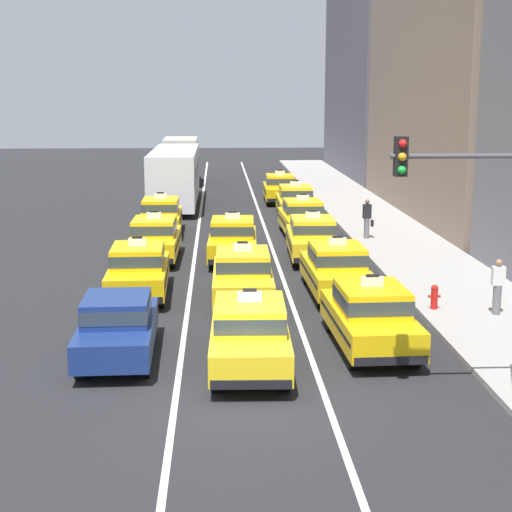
{
  "coord_description": "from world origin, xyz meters",
  "views": [
    {
      "loc": [
        -0.66,
        -16.03,
        6.39
      ],
      "look_at": [
        0.54,
        8.98,
        1.3
      ],
      "focal_mm": 56.39,
      "sensor_mm": 36.0,
      "label": 1
    }
  ],
  "objects_px": {
    "taxi_left_third": "(155,238)",
    "taxi_center_third": "(233,239)",
    "taxi_center_nearest": "(250,333)",
    "taxi_right_sixth": "(280,188)",
    "bus_left_fifth": "(175,174)",
    "traffic_light_pole": "(481,227)",
    "sedan_left_nearest": "(117,325)",
    "taxi_center_second": "(243,275)",
    "taxi_right_fourth": "(302,217)",
    "taxi_left_second": "(138,269)",
    "taxi_left_fourth": "(161,215)",
    "taxi_right_nearest": "(370,315)",
    "taxi_right_second": "(336,269)",
    "box_truck_left_sixth": "(181,159)",
    "fire_hydrant": "(434,296)",
    "pedestrian_trailing": "(498,287)",
    "taxi_right_third": "(312,237)",
    "taxi_right_fifth": "(295,201)",
    "pedestrian_near_crosswalk": "(367,219)"
  },
  "relations": [
    {
      "from": "taxi_left_third",
      "to": "taxi_center_third",
      "type": "relative_size",
      "value": 0.99
    },
    {
      "from": "pedestrian_trailing",
      "to": "fire_hydrant",
      "type": "bearing_deg",
      "value": 158.16
    },
    {
      "from": "taxi_left_fourth",
      "to": "bus_left_fifth",
      "type": "xyz_separation_m",
      "value": [
        0.18,
        9.58,
        0.94
      ]
    },
    {
      "from": "taxi_center_nearest",
      "to": "taxi_center_second",
      "type": "relative_size",
      "value": 1.0
    },
    {
      "from": "bus_left_fifth",
      "to": "traffic_light_pole",
      "type": "height_order",
      "value": "traffic_light_pole"
    },
    {
      "from": "taxi_center_nearest",
      "to": "taxi_left_third",
      "type": "bearing_deg",
      "value": 104.04
    },
    {
      "from": "taxi_center_second",
      "to": "taxi_right_sixth",
      "type": "height_order",
      "value": "same"
    },
    {
      "from": "bus_left_fifth",
      "to": "taxi_right_third",
      "type": "relative_size",
      "value": 2.43
    },
    {
      "from": "sedan_left_nearest",
      "to": "taxi_right_third",
      "type": "height_order",
      "value": "taxi_right_third"
    },
    {
      "from": "taxi_left_fourth",
      "to": "taxi_right_second",
      "type": "height_order",
      "value": "same"
    },
    {
      "from": "taxi_right_sixth",
      "to": "sedan_left_nearest",
      "type": "bearing_deg",
      "value": -102.24
    },
    {
      "from": "taxi_center_second",
      "to": "taxi_right_fourth",
      "type": "bearing_deg",
      "value": 75.24
    },
    {
      "from": "taxi_left_fourth",
      "to": "taxi_right_fifth",
      "type": "height_order",
      "value": "same"
    },
    {
      "from": "pedestrian_near_crosswalk",
      "to": "traffic_light_pole",
      "type": "relative_size",
      "value": 0.31
    },
    {
      "from": "taxi_right_nearest",
      "to": "taxi_right_second",
      "type": "relative_size",
      "value": 1.01
    },
    {
      "from": "taxi_left_third",
      "to": "taxi_center_third",
      "type": "xyz_separation_m",
      "value": [
        3.01,
        -0.25,
        0.0
      ]
    },
    {
      "from": "fire_hydrant",
      "to": "pedestrian_trailing",
      "type": "bearing_deg",
      "value": -21.84
    },
    {
      "from": "taxi_center_second",
      "to": "taxi_right_second",
      "type": "distance_m",
      "value": 3.14
    },
    {
      "from": "box_truck_left_sixth",
      "to": "taxi_right_second",
      "type": "height_order",
      "value": "box_truck_left_sixth"
    },
    {
      "from": "taxi_center_second",
      "to": "fire_hydrant",
      "type": "height_order",
      "value": "taxi_center_second"
    },
    {
      "from": "taxi_center_nearest",
      "to": "taxi_right_second",
      "type": "distance_m",
      "value": 7.52
    },
    {
      "from": "taxi_left_fourth",
      "to": "traffic_light_pole",
      "type": "xyz_separation_m",
      "value": [
        7.76,
        -21.4,
        2.94
      ]
    },
    {
      "from": "taxi_left_fourth",
      "to": "pedestrian_near_crosswalk",
      "type": "distance_m",
      "value": 9.41
    },
    {
      "from": "taxi_left_second",
      "to": "taxi_center_second",
      "type": "bearing_deg",
      "value": -16.77
    },
    {
      "from": "taxi_center_nearest",
      "to": "taxi_right_sixth",
      "type": "bearing_deg",
      "value": 84.22
    },
    {
      "from": "taxi_center_second",
      "to": "taxi_right_fifth",
      "type": "relative_size",
      "value": 1.0
    },
    {
      "from": "taxi_left_fourth",
      "to": "pedestrian_trailing",
      "type": "height_order",
      "value": "taxi_left_fourth"
    },
    {
      "from": "fire_hydrant",
      "to": "bus_left_fifth",
      "type": "bearing_deg",
      "value": 110.35
    },
    {
      "from": "sedan_left_nearest",
      "to": "pedestrian_trailing",
      "type": "distance_m",
      "value": 10.86
    },
    {
      "from": "taxi_right_sixth",
      "to": "traffic_light_pole",
      "type": "bearing_deg",
      "value": -87.38
    },
    {
      "from": "box_truck_left_sixth",
      "to": "taxi_center_third",
      "type": "distance_m",
      "value": 27.47
    },
    {
      "from": "bus_left_fifth",
      "to": "traffic_light_pole",
      "type": "relative_size",
      "value": 2.01
    },
    {
      "from": "taxi_center_second",
      "to": "taxi_right_third",
      "type": "bearing_deg",
      "value": 65.78
    },
    {
      "from": "taxi_right_fourth",
      "to": "taxi_right_sixth",
      "type": "bearing_deg",
      "value": 90.72
    },
    {
      "from": "taxi_right_second",
      "to": "taxi_right_nearest",
      "type": "bearing_deg",
      "value": -89.48
    },
    {
      "from": "taxi_left_second",
      "to": "taxi_left_fourth",
      "type": "bearing_deg",
      "value": 90.33
    },
    {
      "from": "taxi_right_second",
      "to": "taxi_right_sixth",
      "type": "xyz_separation_m",
      "value": [
        -0.1,
        22.36,
        0.0
      ]
    },
    {
      "from": "box_truck_left_sixth",
      "to": "bus_left_fifth",
      "type": "bearing_deg",
      "value": -89.25
    },
    {
      "from": "taxi_right_nearest",
      "to": "taxi_right_second",
      "type": "xyz_separation_m",
      "value": [
        -0.05,
        5.51,
        0.0
      ]
    },
    {
      "from": "taxi_left_third",
      "to": "taxi_right_third",
      "type": "distance_m",
      "value": 6.11
    },
    {
      "from": "taxi_center_second",
      "to": "taxi_right_second",
      "type": "xyz_separation_m",
      "value": [
        3.03,
        0.8,
        0.0
      ]
    },
    {
      "from": "taxi_left_third",
      "to": "fire_hydrant",
      "type": "distance_m",
      "value": 11.98
    },
    {
      "from": "bus_left_fifth",
      "to": "traffic_light_pole",
      "type": "xyz_separation_m",
      "value": [
        7.58,
        -30.97,
        2.0
      ]
    },
    {
      "from": "box_truck_left_sixth",
      "to": "taxi_center_third",
      "type": "xyz_separation_m",
      "value": [
        3.15,
        -27.28,
        -0.9
      ]
    },
    {
      "from": "taxi_center_third",
      "to": "taxi_right_second",
      "type": "height_order",
      "value": "same"
    },
    {
      "from": "taxi_left_third",
      "to": "taxi_right_nearest",
      "type": "bearing_deg",
      "value": -60.99
    },
    {
      "from": "sedan_left_nearest",
      "to": "pedestrian_trailing",
      "type": "relative_size",
      "value": 2.7
    },
    {
      "from": "bus_left_fifth",
      "to": "taxi_right_nearest",
      "type": "distance_m",
      "value": 27.56
    },
    {
      "from": "box_truck_left_sixth",
      "to": "fire_hydrant",
      "type": "height_order",
      "value": "box_truck_left_sixth"
    },
    {
      "from": "box_truck_left_sixth",
      "to": "pedestrian_trailing",
      "type": "distance_m",
      "value": 37.36
    }
  ]
}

